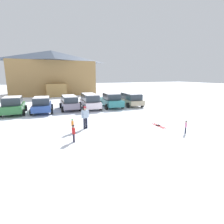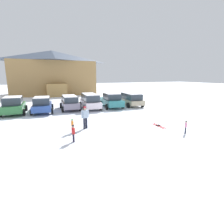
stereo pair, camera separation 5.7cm
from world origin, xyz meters
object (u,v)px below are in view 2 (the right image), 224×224
parked_teal_hatchback (111,100)px  skier_adult_in_blue_parka (85,116)px  parked_white_suv (90,101)px  skier_child_in_orange_jacket (72,125)px  skier_child_in_red_jacket (73,132)px  ski_lodge (53,72)px  pair_of_skis (158,126)px  skier_child_in_pink_snowsuit (186,126)px  parked_green_coupe (14,105)px  parked_grey_wagon (70,102)px  parked_blue_hatchback (42,104)px  parked_beige_suv (131,99)px

parked_teal_hatchback → skier_adult_in_blue_parka: 9.18m
parked_white_suv → skier_adult_in_blue_parka: (-2.59, -7.59, -0.01)m
skier_child_in_orange_jacket → skier_child_in_red_jacket: 1.73m
ski_lodge → skier_adult_in_blue_parka: (-0.34, -27.16, -3.58)m
parked_white_suv → pair_of_skis: size_ratio=3.21×
skier_child_in_orange_jacket → skier_child_in_pink_snowsuit: skier_child_in_orange_jacket is taller
parked_green_coupe → skier_adult_in_blue_parka: bearing=-55.5°
parked_white_suv → skier_child_in_red_jacket: parked_white_suv is taller
parked_green_coupe → skier_child_in_red_jacket: 11.08m
parked_teal_hatchback → skier_child_in_pink_snowsuit: 11.34m
parked_grey_wagon → skier_child_in_red_jacket: 10.48m
parked_green_coupe → skier_child_in_red_jacket: (4.09, -10.30, -0.30)m
parked_blue_hatchback → pair_of_skis: bearing=-48.8°
parked_white_suv → skier_child_in_pink_snowsuit: bearing=-73.3°
skier_child_in_orange_jacket → skier_child_in_pink_snowsuit: (7.09, -3.16, -0.05)m
ski_lodge → skier_child_in_red_jacket: 29.84m
skier_child_in_orange_jacket → parked_teal_hatchback: bearing=51.8°
skier_child_in_pink_snowsuit → skier_child_in_red_jacket: (-7.36, 1.45, 0.09)m
skier_adult_in_blue_parka → ski_lodge: bearing=89.3°
pair_of_skis → skier_adult_in_blue_parka: bearing=163.1°
ski_lodge → parked_white_suv: 20.02m
parked_blue_hatchback → parked_white_suv: (5.30, -0.07, 0.11)m
ski_lodge → pair_of_skis: (5.11, -28.81, -4.50)m
parked_grey_wagon → skier_child_in_pink_snowsuit: bearing=-64.1°
parked_green_coupe → pair_of_skis: size_ratio=2.85×
ski_lodge → parked_green_coupe: (-5.78, -19.24, -3.63)m
skier_child_in_red_jacket → parked_white_suv: bearing=68.4°
parked_white_suv → skier_adult_in_blue_parka: parked_white_suv is taller
parked_teal_hatchback → skier_adult_in_blue_parka: parked_teal_hatchback is taller
skier_child_in_pink_snowsuit → pair_of_skis: bearing=104.4°
parked_blue_hatchback → skier_child_in_red_jacket: bearing=-82.3°
parked_green_coupe → parked_white_suv: 8.04m
parked_grey_wagon → parked_white_suv: bearing=-9.3°
ski_lodge → parked_beige_suv: ski_lodge is taller
skier_child_in_orange_jacket → skier_child_in_pink_snowsuit: size_ratio=1.11×
parked_green_coupe → parked_white_suv: (8.03, -0.33, 0.06)m
parked_white_suv → skier_child_in_orange_jacket: (-3.68, -8.26, -0.39)m
ski_lodge → parked_teal_hatchback: (4.98, -19.68, -3.64)m
ski_lodge → parked_grey_wagon: 19.53m
skier_child_in_pink_snowsuit → parked_white_suv: bearing=106.7°
parked_white_suv → parked_beige_suv: parked_white_suv is taller
parked_beige_suv → skier_child_in_pink_snowsuit: 11.51m
parked_teal_hatchback → skier_adult_in_blue_parka: (-5.32, -7.48, 0.06)m
parked_blue_hatchback → parked_beige_suv: 10.83m
parked_grey_wagon → skier_child_in_pink_snowsuit: (5.74, -11.80, -0.38)m
parked_blue_hatchback → skier_adult_in_blue_parka: bearing=-70.5°
parked_teal_hatchback → skier_child_in_pink_snowsuit: size_ratio=5.28×
skier_child_in_orange_jacket → skier_adult_in_blue_parka: bearing=31.9°
parked_blue_hatchback → parked_grey_wagon: (2.98, 0.31, 0.04)m
parked_green_coupe → skier_child_in_red_jacket: bearing=-68.4°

